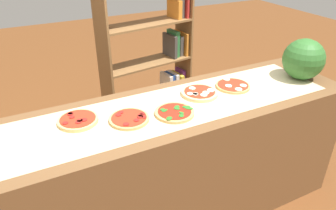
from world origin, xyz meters
TOP-DOWN VIEW (x-y plane):
  - counter at (0.00, 0.00)m, footprint 2.47×0.66m
  - parchment_paper at (0.00, 0.00)m, footprint 2.15×0.49m
  - pizza_pepperoni_0 at (-0.52, 0.08)m, footprint 0.23×0.23m
  - pizza_pepperoni_1 at (-0.26, -0.03)m, footprint 0.23×0.23m
  - pizza_spinach_2 at (0.00, -0.08)m, footprint 0.23×0.23m
  - pizza_mozzarella_3 at (0.26, 0.06)m, footprint 0.24×0.24m
  - pizza_mozzarella_4 at (0.52, 0.05)m, footprint 0.23×0.23m
  - watermelon at (1.05, -0.04)m, footprint 0.29×0.29m
  - bookshelf at (0.46, 1.12)m, footprint 0.91×0.39m

SIDE VIEW (x-z plane):
  - counter at x=0.00m, z-range 0.00..0.90m
  - bookshelf at x=0.46m, z-range -0.08..1.41m
  - parchment_paper at x=0.00m, z-range 0.90..0.90m
  - pizza_mozzarella_4 at x=0.52m, z-range 0.90..0.93m
  - pizza_spinach_2 at x=0.00m, z-range 0.90..0.93m
  - pizza_pepperoni_1 at x=-0.26m, z-range 0.90..0.93m
  - pizza_pepperoni_0 at x=-0.52m, z-range 0.90..0.93m
  - pizza_mozzarella_3 at x=0.26m, z-range 0.90..0.93m
  - watermelon at x=1.05m, z-range 0.90..1.19m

